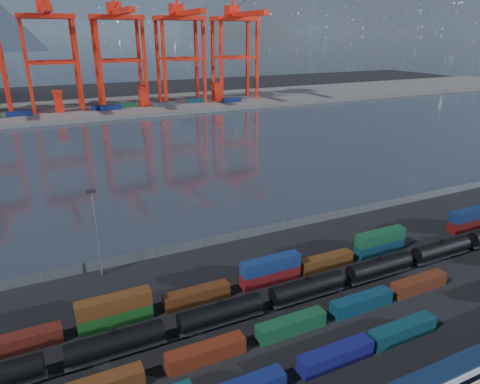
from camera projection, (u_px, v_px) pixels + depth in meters
name	position (u px, v px, depth m)	size (l,w,h in m)	color
ground	(321.00, 310.00, 68.44)	(700.00, 700.00, 0.00)	black
harbor_water	(152.00, 153.00, 157.18)	(700.00, 700.00, 0.00)	#29303B
far_quay	(105.00, 108.00, 245.58)	(700.00, 70.00, 2.00)	#514F4C
container_row_mid	(344.00, 308.00, 66.86)	(139.62, 2.24, 2.39)	#444749
container_row_north	(246.00, 279.00, 73.40)	(128.16, 2.26, 4.81)	navy
tanker_string	(345.00, 277.00, 73.60)	(122.07, 2.92, 4.17)	black
waterfront_fence	(244.00, 234.00, 91.75)	(160.12, 0.12, 2.20)	#595B5E
yard_light_mast	(96.00, 229.00, 75.06)	(1.60, 0.40, 16.60)	slate
gantry_cranes	(84.00, 28.00, 221.80)	(202.35, 52.51, 71.11)	red
quay_containers	(88.00, 109.00, 228.06)	(172.58, 10.99, 2.60)	navy
straddle_carriers	(102.00, 98.00, 233.73)	(140.00, 7.00, 11.10)	red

